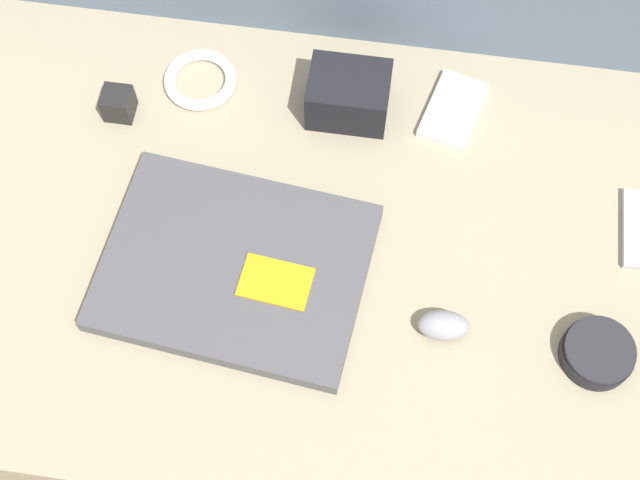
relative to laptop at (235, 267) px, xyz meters
The scene contains 9 objects.
ground_plane 0.17m from the laptop, 26.23° to the left, with size 8.00×8.00×0.00m, color #7A6651.
couch_seat 0.13m from the laptop, 26.23° to the left, with size 1.19×0.69×0.11m.
laptop is the anchor object (origin of this frame).
computer_mouse 0.28m from the laptop, ahead, with size 0.07×0.04×0.04m.
speaker_puck 0.47m from the laptop, ahead, with size 0.09×0.09×0.03m.
phone_black 0.39m from the laptop, 47.74° to the left, with size 0.10×0.13×0.01m.
camera_pouch 0.29m from the laptop, 67.56° to the left, with size 0.11×0.09×0.07m.
charger_brick 0.30m from the laptop, 133.40° to the left, with size 0.04×0.04×0.04m.
cable_coil 0.30m from the laptop, 110.30° to the left, with size 0.11×0.11×0.02m.
Camera 1 is at (0.07, -0.49, 1.18)m, focal length 50.00 mm.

